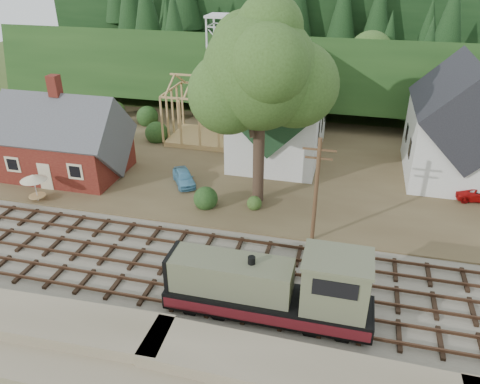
% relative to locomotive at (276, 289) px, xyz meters
% --- Properties ---
extents(ground, '(140.00, 140.00, 0.00)m').
position_rel_locomotive_xyz_m(ground, '(-5.80, 3.00, -2.04)').
color(ground, '#384C1E').
rests_on(ground, ground).
extents(embankment, '(64.00, 5.00, 1.60)m').
position_rel_locomotive_xyz_m(embankment, '(-5.80, -5.50, -2.04)').
color(embankment, '#7F7259').
rests_on(embankment, ground).
extents(railroad_bed, '(64.00, 11.00, 0.16)m').
position_rel_locomotive_xyz_m(railroad_bed, '(-5.80, 3.00, -1.96)').
color(railroad_bed, '#726B5B').
rests_on(railroad_bed, ground).
extents(village_flat, '(64.00, 26.00, 0.30)m').
position_rel_locomotive_xyz_m(village_flat, '(-5.80, 21.00, -1.89)').
color(village_flat, brown).
rests_on(village_flat, ground).
extents(hillside, '(70.00, 28.96, 12.74)m').
position_rel_locomotive_xyz_m(hillside, '(-5.80, 45.00, -2.04)').
color(hillside, '#1E3F19').
rests_on(hillside, ground).
extents(ridge, '(80.00, 20.00, 12.00)m').
position_rel_locomotive_xyz_m(ridge, '(-5.80, 61.00, -2.04)').
color(ridge, black).
rests_on(ridge, ground).
extents(depot, '(10.80, 7.41, 9.00)m').
position_rel_locomotive_xyz_m(depot, '(-21.80, 14.00, 1.17)').
color(depot, '#561513').
rests_on(depot, village_flat).
extents(church, '(8.40, 15.17, 13.00)m').
position_rel_locomotive_xyz_m(church, '(-3.80, 22.68, 3.14)').
color(church, silver).
rests_on(church, village_flat).
extents(farmhouse, '(8.40, 10.80, 10.60)m').
position_rel_locomotive_xyz_m(farmhouse, '(12.20, 22.00, 2.82)').
color(farmhouse, silver).
rests_on(farmhouse, village_flat).
extents(timber_frame, '(8.20, 6.20, 6.99)m').
position_rel_locomotive_xyz_m(timber_frame, '(-11.80, 25.00, 1.22)').
color(timber_frame, tan).
rests_on(timber_frame, village_flat).
extents(lattice_tower, '(3.20, 3.20, 12.12)m').
position_rel_locomotive_xyz_m(lattice_tower, '(-11.80, 31.00, 7.99)').
color(lattice_tower, silver).
rests_on(lattice_tower, village_flat).
extents(big_tree, '(10.90, 8.40, 14.70)m').
position_rel_locomotive_xyz_m(big_tree, '(-3.63, 13.08, 8.17)').
color(big_tree, '#38281E').
rests_on(big_tree, village_flat).
extents(telegraph_pole_near, '(2.20, 0.28, 8.00)m').
position_rel_locomotive_xyz_m(telegraph_pole_near, '(1.20, 8.20, 2.20)').
color(telegraph_pole_near, '#4C331E').
rests_on(telegraph_pole_near, ground).
extents(locomotive, '(11.40, 2.85, 4.58)m').
position_rel_locomotive_xyz_m(locomotive, '(0.00, 0.00, 0.00)').
color(locomotive, black).
rests_on(locomotive, railroad_bed).
extents(car_blue, '(3.31, 4.02, 1.29)m').
position_rel_locomotive_xyz_m(car_blue, '(-10.71, 14.31, -1.10)').
color(car_blue, '#5EA6CB').
rests_on(car_blue, village_flat).
extents(car_green, '(4.12, 2.06, 1.30)m').
position_rel_locomotive_xyz_m(car_green, '(-23.23, 12.38, -1.09)').
color(car_green, gray).
rests_on(car_green, village_flat).
extents(patio_set, '(2.11, 2.11, 2.35)m').
position_rel_locomotive_xyz_m(patio_set, '(-21.34, 8.50, 0.26)').
color(patio_set, silver).
rests_on(patio_set, village_flat).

